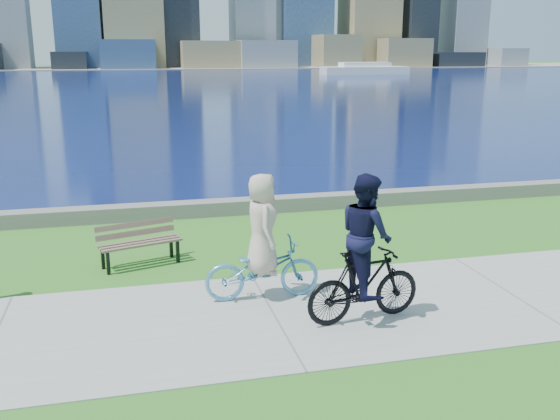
# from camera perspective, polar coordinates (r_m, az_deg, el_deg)

# --- Properties ---
(ground) EXTENTS (320.00, 320.00, 0.00)m
(ground) POSITION_cam_1_polar(r_m,az_deg,el_deg) (9.59, -0.50, -9.75)
(ground) COLOR #27661A
(ground) RESTS_ON ground
(concrete_path) EXTENTS (80.00, 3.50, 0.02)m
(concrete_path) POSITION_cam_1_polar(r_m,az_deg,el_deg) (9.59, -0.50, -9.69)
(concrete_path) COLOR gray
(concrete_path) RESTS_ON ground
(seawall) EXTENTS (90.00, 0.50, 0.35)m
(seawall) POSITION_cam_1_polar(r_m,az_deg,el_deg) (15.32, -5.85, 0.22)
(seawall) COLOR #65625E
(seawall) RESTS_ON ground
(bay_water) EXTENTS (320.00, 131.00, 0.01)m
(bay_water) POSITION_cam_1_polar(r_m,az_deg,el_deg) (80.63, -12.61, 11.40)
(bay_water) COLOR #0B174B
(bay_water) RESTS_ON ground
(far_shore) EXTENTS (320.00, 30.00, 0.12)m
(far_shore) POSITION_cam_1_polar(r_m,az_deg,el_deg) (138.58, -13.28, 12.56)
(far_shore) COLOR gray
(far_shore) RESTS_ON ground
(ferry_far) EXTENTS (13.75, 3.93, 1.87)m
(ferry_far) POSITION_cam_1_polar(r_m,az_deg,el_deg) (101.82, 7.74, 12.63)
(ferry_far) COLOR silver
(ferry_far) RESTS_ON ground
(park_bench) EXTENTS (1.61, 0.94, 0.79)m
(park_bench) POSITION_cam_1_polar(r_m,az_deg,el_deg) (11.96, -12.80, -2.68)
(park_bench) COLOR black
(park_bench) RESTS_ON ground
(cyclist_woman) EXTENTS (0.69, 1.87, 2.05)m
(cyclist_woman) POSITION_cam_1_polar(r_m,az_deg,el_deg) (9.97, -1.64, -3.96)
(cyclist_woman) COLOR #5198C4
(cyclist_woman) RESTS_ON ground
(cyclist_man) EXTENTS (0.78, 1.87, 2.22)m
(cyclist_man) POSITION_cam_1_polar(r_m,az_deg,el_deg) (9.19, 7.77, -4.59)
(cyclist_man) COLOR black
(cyclist_man) RESTS_ON ground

